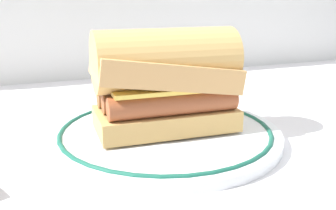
{
  "coord_description": "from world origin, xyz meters",
  "views": [
    {
      "loc": [
        -0.16,
        -0.43,
        0.18
      ],
      "look_at": [
        0.0,
        0.01,
        0.04
      ],
      "focal_mm": 41.29,
      "sensor_mm": 36.0,
      "label": 1
    }
  ],
  "objects": [
    {
      "name": "plate",
      "position": [
        0.0,
        0.01,
        0.01
      ],
      "size": [
        0.29,
        0.29,
        0.01
      ],
      "color": "white",
      "rests_on": "ground_plane"
    },
    {
      "name": "ground_plane",
      "position": [
        0.0,
        0.0,
        0.0
      ],
      "size": [
        1.5,
        1.5,
        0.0
      ],
      "primitive_type": "plane",
      "color": "silver"
    },
    {
      "name": "sausage_sandwich",
      "position": [
        0.0,
        0.01,
        0.08
      ],
      "size": [
        0.18,
        0.1,
        0.13
      ],
      "rotation": [
        0.0,
        0.0,
        -0.05
      ],
      "color": "tan",
      "rests_on": "plate"
    }
  ]
}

